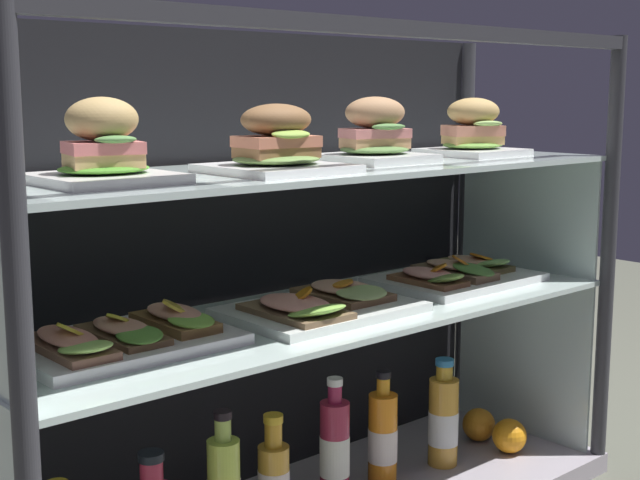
{
  "coord_description": "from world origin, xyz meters",
  "views": [
    {
      "loc": [
        -1.05,
        -1.2,
        0.83
      ],
      "look_at": [
        0.0,
        0.0,
        0.57
      ],
      "focal_mm": 50.27,
      "sensor_mm": 36.0,
      "label": 1
    }
  ],
  "objects": [
    {
      "name": "plated_roll_sandwich_near_left_corner",
      "position": [
        0.14,
        -0.0,
        0.74
      ],
      "size": [
        0.18,
        0.18,
        0.12
      ],
      "color": "white",
      "rests_on": "shelf_upper_glass"
    },
    {
      "name": "orange_fruit_near_left_post",
      "position": [
        0.5,
        -0.07,
        0.08
      ],
      "size": [
        0.08,
        0.08,
        0.08
      ],
      "primitive_type": "sphere",
      "color": "orange",
      "rests_on": "case_base_deck"
    },
    {
      "name": "open_sandwich_tray_mid_left",
      "position": [
        -0.39,
        0.02,
        0.45
      ],
      "size": [
        0.34,
        0.25,
        0.07
      ],
      "color": "white",
      "rests_on": "shelf_lower_glass"
    },
    {
      "name": "plated_roll_sandwich_mid_right",
      "position": [
        -0.14,
        -0.05,
        0.74
      ],
      "size": [
        0.21,
        0.21,
        0.11
      ],
      "color": "white",
      "rests_on": "shelf_upper_glass"
    },
    {
      "name": "open_sandwich_tray_center",
      "position": [
        -0.01,
        -0.02,
        0.45
      ],
      "size": [
        0.34,
        0.25,
        0.06
      ],
      "color": "white",
      "rests_on": "shelf_lower_glass"
    },
    {
      "name": "open_sandwich_tray_left_of_center",
      "position": [
        0.38,
        -0.0,
        0.45
      ],
      "size": [
        0.34,
        0.24,
        0.06
      ],
      "color": "white",
      "rests_on": "shelf_lower_glass"
    },
    {
      "name": "orange_fruit_beside_bottles",
      "position": [
        0.5,
        0.02,
        0.08
      ],
      "size": [
        0.07,
        0.07,
        0.07
      ],
      "primitive_type": "sphere",
      "color": "orange",
      "rests_on": "case_base_deck"
    },
    {
      "name": "riser_upper_tier",
      "position": [
        0.0,
        0.0,
        0.56
      ],
      "size": [
        1.26,
        0.36,
        0.26
      ],
      "color": "silver",
      "rests_on": "shelf_lower_glass"
    },
    {
      "name": "juice_bottle_back_center",
      "position": [
        -0.09,
        0.02,
        0.13
      ],
      "size": [
        0.06,
        0.06,
        0.21
      ],
      "color": "gold",
      "rests_on": "case_base_deck"
    },
    {
      "name": "juice_bottle_front_middle",
      "position": [
        0.19,
        0.02,
        0.14
      ],
      "size": [
        0.06,
        0.06,
        0.23
      ],
      "color": "orange",
      "rests_on": "case_base_deck"
    },
    {
      "name": "plated_roll_sandwich_far_left",
      "position": [
        -0.44,
        -0.03,
        0.75
      ],
      "size": [
        0.19,
        0.19,
        0.12
      ],
      "color": "white",
      "rests_on": "shelf_upper_glass"
    },
    {
      "name": "riser_lower_tier",
      "position": [
        0.0,
        0.0,
        0.23
      ],
      "size": [
        1.26,
        0.36,
        0.38
      ],
      "color": "silver",
      "rests_on": "case_base_deck"
    },
    {
      "name": "plated_roll_sandwich_right_of_center",
      "position": [
        0.42,
        -0.0,
        0.75
      ],
      "size": [
        0.18,
        0.18,
        0.12
      ],
      "color": "white",
      "rests_on": "shelf_upper_glass"
    },
    {
      "name": "case_frame",
      "position": [
        0.0,
        0.13,
        0.51
      ],
      "size": [
        1.32,
        0.43,
        0.95
      ],
      "color": "#333338",
      "rests_on": "ground"
    },
    {
      "name": "shelf_lower_glass",
      "position": [
        0.0,
        0.0,
        0.43
      ],
      "size": [
        1.27,
        0.38,
        0.01
      ],
      "primitive_type": "cube",
      "color": "silver",
      "rests_on": "riser_lower_tier"
    },
    {
      "name": "shelf_upper_glass",
      "position": [
        0.0,
        0.0,
        0.69
      ],
      "size": [
        1.27,
        0.38,
        0.01
      ],
      "primitive_type": "cube",
      "color": "silver",
      "rests_on": "riser_upper_tier"
    },
    {
      "name": "juice_bottle_back_left",
      "position": [
        0.34,
        -0.01,
        0.14
      ],
      "size": [
        0.06,
        0.06,
        0.23
      ],
      "color": "gold",
      "rests_on": "case_base_deck"
    },
    {
      "name": "juice_bottle_front_fourth",
      "position": [
        0.06,
        0.02,
        0.14
      ],
      "size": [
        0.06,
        0.06,
        0.25
      ],
      "color": "#98263E",
      "rests_on": "case_base_deck"
    }
  ]
}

